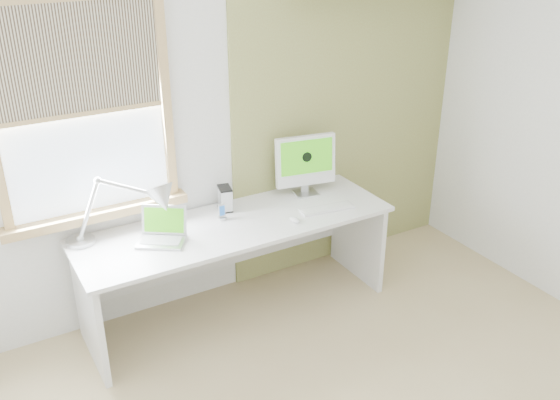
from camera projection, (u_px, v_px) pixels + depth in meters
room at (389, 224)px, 2.95m from camera, size 4.04×3.54×2.64m
accent_wall at (347, 105)px, 4.76m from camera, size 2.00×0.02×2.60m
window at (83, 114)px, 3.73m from camera, size 1.20×0.14×1.42m
desk at (233, 244)px, 4.33m from camera, size 2.20×0.70×0.73m
desk_lamp at (147, 204)px, 3.93m from camera, size 0.75×0.42×0.44m
laptop at (163, 232)px, 3.97m from camera, size 0.38×0.36×0.21m
phone_dock at (222, 215)px, 4.23m from camera, size 0.07×0.07×0.12m
external_drive at (225, 199)px, 4.35m from camera, size 0.11×0.15×0.17m
imac at (306, 162)px, 4.54m from camera, size 0.47×0.19×0.45m
keyboard at (327, 208)px, 4.38m from camera, size 0.41×0.16×0.02m
mouse at (295, 220)px, 4.21m from camera, size 0.07×0.10×0.03m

